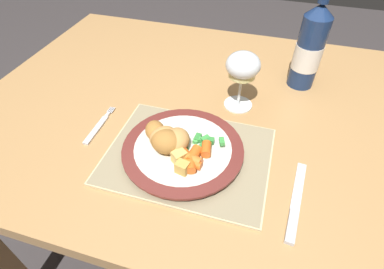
# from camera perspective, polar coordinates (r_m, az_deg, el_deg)

# --- Properties ---
(ground_plane) EXTENTS (6.00, 6.00, 0.00)m
(ground_plane) POSITION_cam_1_polar(r_m,az_deg,el_deg) (1.39, 0.95, -18.88)
(ground_plane) COLOR #383333
(dining_table) EXTENTS (1.20, 0.91, 0.74)m
(dining_table) POSITION_cam_1_polar(r_m,az_deg,el_deg) (0.87, 1.44, 1.02)
(dining_table) COLOR #AD7F4C
(dining_table) RESTS_ON ground
(placemat) EXTENTS (0.36, 0.27, 0.01)m
(placemat) POSITION_cam_1_polar(r_m,az_deg,el_deg) (0.67, -0.74, -3.98)
(placemat) COLOR #CCB789
(placemat) RESTS_ON dining_table
(dinner_plate) EXTENTS (0.27, 0.27, 0.02)m
(dinner_plate) POSITION_cam_1_polar(r_m,az_deg,el_deg) (0.66, -1.74, -2.94)
(dinner_plate) COLOR silver
(dinner_plate) RESTS_ON placemat
(breaded_croquettes) EXTENTS (0.12, 0.10, 0.05)m
(breaded_croquettes) POSITION_cam_1_polar(r_m,az_deg,el_deg) (0.64, -4.85, -0.72)
(breaded_croquettes) COLOR tan
(breaded_croquettes) RESTS_ON dinner_plate
(green_beans_pile) EXTENTS (0.10, 0.06, 0.02)m
(green_beans_pile) POSITION_cam_1_polar(r_m,az_deg,el_deg) (0.65, 1.83, -1.52)
(green_beans_pile) COLOR #338438
(green_beans_pile) RESTS_ON dinner_plate
(glazed_carrots) EXTENTS (0.07, 0.09, 0.02)m
(glazed_carrots) POSITION_cam_1_polar(r_m,az_deg,el_deg) (0.62, 0.34, -4.35)
(glazed_carrots) COLOR #CC5119
(glazed_carrots) RESTS_ON dinner_plate
(fork) EXTENTS (0.02, 0.14, 0.01)m
(fork) POSITION_cam_1_polar(r_m,az_deg,el_deg) (0.77, -17.44, 1.34)
(fork) COLOR silver
(fork) RESTS_ON dining_table
(table_knife) EXTENTS (0.03, 0.20, 0.01)m
(table_knife) POSITION_cam_1_polar(r_m,az_deg,el_deg) (0.62, 19.04, -12.92)
(table_knife) COLOR silver
(table_knife) RESTS_ON dining_table
(wine_glass) EXTENTS (0.08, 0.08, 0.15)m
(wine_glass) POSITION_cam_1_polar(r_m,az_deg,el_deg) (0.75, 9.65, 12.37)
(wine_glass) COLOR silver
(wine_glass) RESTS_ON dining_table
(bottle) EXTENTS (0.07, 0.07, 0.31)m
(bottle) POSITION_cam_1_polar(r_m,az_deg,el_deg) (0.88, 21.51, 15.18)
(bottle) COLOR navy
(bottle) RESTS_ON dining_table
(roast_potatoes) EXTENTS (0.06, 0.07, 0.03)m
(roast_potatoes) POSITION_cam_1_polar(r_m,az_deg,el_deg) (0.62, -2.44, -4.34)
(roast_potatoes) COLOR #DBB256
(roast_potatoes) RESTS_ON dinner_plate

